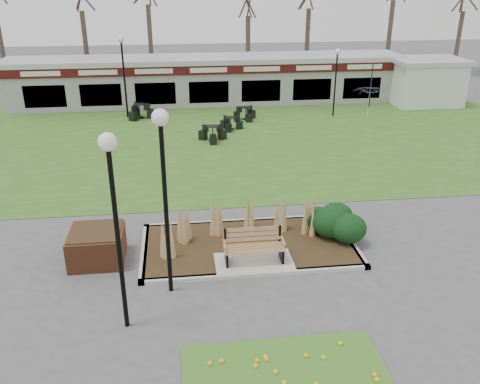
{
  "coord_description": "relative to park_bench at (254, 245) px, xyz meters",
  "views": [
    {
      "loc": [
        -1.93,
        -12.07,
        7.59
      ],
      "look_at": [
        -0.17,
        2.0,
        1.48
      ],
      "focal_mm": 38.0,
      "sensor_mm": 36.0,
      "label": 1
    }
  ],
  "objects": [
    {
      "name": "lamp_post_mid_right",
      "position": [
        6.97,
        15.47,
        2.2
      ],
      "size": [
        0.32,
        0.32,
        3.82
      ],
      "color": "black",
      "rests_on": "ground"
    },
    {
      "name": "bistro_set_b",
      "position": [
        -4.09,
        16.41,
        -0.3
      ],
      "size": [
        1.39,
        1.54,
        0.82
      ],
      "color": "black",
      "rests_on": "ground"
    },
    {
      "name": "brick_planter",
      "position": [
        -4.4,
        0.75,
        -0.11
      ],
      "size": [
        1.5,
        1.5,
        0.95
      ],
      "color": "brown",
      "rests_on": "ground"
    },
    {
      "name": "lamp_post_far_left",
      "position": [
        -4.79,
        16.75,
        2.72
      ],
      "size": [
        0.38,
        0.38,
        4.53
      ],
      "color": "black",
      "rests_on": "ground"
    },
    {
      "name": "car_black",
      "position": [
        -8.94,
        26.75,
        0.08
      ],
      "size": [
        4.13,
        1.6,
        1.34
      ],
      "primitive_type": "imported",
      "rotation": [
        0.0,
        0.0,
        1.61
      ],
      "color": "black",
      "rests_on": "ground"
    },
    {
      "name": "bistro_set_c",
      "position": [
        0.8,
        13.51,
        -0.35
      ],
      "size": [
        1.18,
        1.23,
        0.67
      ],
      "color": "black",
      "rests_on": "ground"
    },
    {
      "name": "lamp_post_near_left",
      "position": [
        -3.35,
        -2.38,
        2.84
      ],
      "size": [
        0.39,
        0.39,
        4.7
      ],
      "color": "black",
      "rests_on": "ground"
    },
    {
      "name": "lamp_post_mid_left",
      "position": [
        -2.33,
        -1.05,
        2.92
      ],
      "size": [
        0.4,
        0.4,
        4.82
      ],
      "color": "black",
      "rests_on": "ground"
    },
    {
      "name": "ground",
      "position": [
        0.0,
        -0.25,
        -0.59
      ],
      "size": [
        100.0,
        100.0,
        0.0
      ],
      "primitive_type": "plane",
      "color": "#515154",
      "rests_on": "ground"
    },
    {
      "name": "bistro_set_a",
      "position": [
        -0.28,
        11.63,
        -0.32
      ],
      "size": [
        1.41,
        1.26,
        0.75
      ],
      "color": "black",
      "rests_on": "ground"
    },
    {
      "name": "lawn",
      "position": [
        0.0,
        11.75,
        -0.58
      ],
      "size": [
        34.0,
        16.0,
        0.02
      ],
      "primitive_type": "cube",
      "color": "#2E631F",
      "rests_on": "ground"
    },
    {
      "name": "bistro_set_d",
      "position": [
        1.87,
        15.37,
        -0.33
      ],
      "size": [
        1.31,
        1.26,
        0.71
      ],
      "color": "black",
      "rests_on": "ground"
    },
    {
      "name": "food_pavilion",
      "position": [
        0.0,
        19.71,
        0.89
      ],
      "size": [
        24.6,
        3.4,
        2.9
      ],
      "color": "gray",
      "rests_on": "ground"
    },
    {
      "name": "service_hut",
      "position": [
        13.5,
        17.75,
        0.86
      ],
      "size": [
        4.4,
        3.4,
        2.83
      ],
      "color": "white",
      "rests_on": "ground"
    },
    {
      "name": "park_bench",
      "position": [
        0.0,
        0.0,
        0.0
      ],
      "size": [
        1.7,
        0.66,
        0.93
      ],
      "color": "olive",
      "rests_on": "ground"
    },
    {
      "name": "patio_umbrella",
      "position": [
        8.0,
        12.75,
        0.86
      ],
      "size": [
        2.3,
        2.32,
        2.29
      ],
      "color": "black",
      "rests_on": "ground"
    },
    {
      "name": "planting_bed",
      "position": [
        1.27,
        1.1,
        -0.22
      ],
      "size": [
        6.75,
        3.4,
        1.27
      ],
      "color": "#302613",
      "rests_on": "ground"
    }
  ]
}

